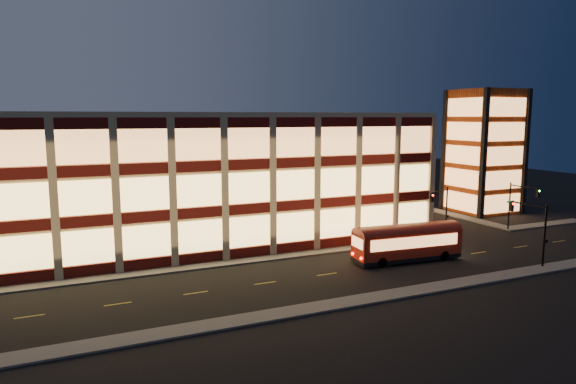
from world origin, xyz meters
name	(u,v)px	position (x,y,z in m)	size (l,w,h in m)	color
ground	(261,262)	(0.00, 0.00, 0.00)	(200.00, 200.00, 0.00)	black
sidewalk_office_south	(229,263)	(-3.00, 1.00, 0.07)	(54.00, 2.00, 0.15)	#514F4C
sidewalk_office_east	(366,214)	(23.00, 17.00, 0.07)	(2.00, 30.00, 0.15)	#514F4C
sidewalk_tower_south	(543,225)	(40.00, 1.00, 0.07)	(14.00, 2.00, 0.15)	#514F4C
sidewalk_tower_west	(427,208)	(34.00, 17.00, 0.07)	(2.00, 30.00, 0.15)	#514F4C
sidewalk_near	(325,306)	(0.00, -13.00, 0.07)	(100.00, 2.00, 0.15)	#514F4C
office_building	(189,173)	(-2.91, 16.91, 7.25)	(50.45, 30.45, 14.50)	tan
stair_tower	(484,151)	(39.95, 11.95, 8.99)	(8.60, 8.60, 18.00)	#8C3814
traffic_signal_far	(441,205)	(22.21, 0.24, 4.11)	(3.79, 1.87, 6.00)	black
traffic_signal_right	(519,199)	(33.50, -0.62, 4.10)	(1.20, 4.37, 6.00)	black
traffic_signal_near	(532,222)	(23.50, -11.03, 4.13)	(0.32, 4.45, 6.00)	black
trolley_bus	(407,240)	(13.31, -5.31, 2.05)	(11.09, 3.60, 3.69)	#9F1A08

